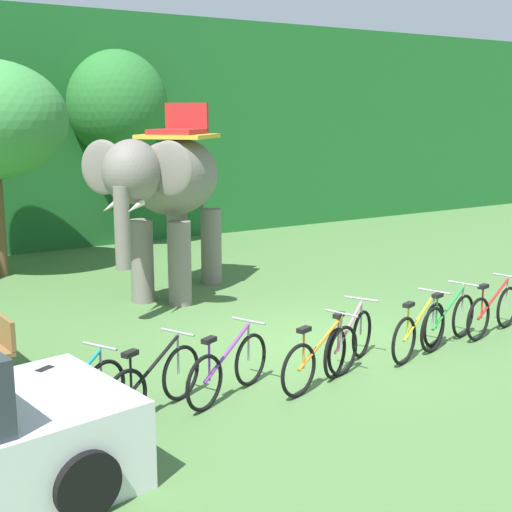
# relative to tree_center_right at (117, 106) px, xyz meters

# --- Properties ---
(ground_plane) EXTENTS (80.00, 80.00, 0.00)m
(ground_plane) POSITION_rel_tree_center_right_xyz_m (-0.56, -9.33, -3.76)
(ground_plane) COLOR #4C753D
(foliage_hedge) EXTENTS (36.00, 6.00, 6.24)m
(foliage_hedge) POSITION_rel_tree_center_right_xyz_m (-0.56, 3.55, -0.64)
(foliage_hedge) COLOR #1E6028
(foliage_hedge) RESTS_ON ground
(tree_center_right) EXTENTS (2.61, 2.61, 5.19)m
(tree_center_right) POSITION_rel_tree_center_right_xyz_m (0.00, 0.00, 0.00)
(tree_center_right) COLOR brown
(tree_center_right) RESTS_ON ground
(elephant) EXTENTS (3.78, 3.56, 3.78)m
(elephant) POSITION_rel_tree_center_right_xyz_m (-1.11, -5.41, -1.56)
(elephant) COLOR slate
(elephant) RESTS_ON ground
(bike_teal) EXTENTS (1.54, 0.86, 0.92)m
(bike_teal) POSITION_rel_tree_center_right_xyz_m (-4.75, -10.40, -3.38)
(bike_teal) COLOR black
(bike_teal) RESTS_ON ground
(bike_black) EXTENTS (1.58, 0.80, 0.92)m
(bike_black) POSITION_rel_tree_center_right_xyz_m (-3.75, -10.38, -3.38)
(bike_black) COLOR black
(bike_black) RESTS_ON ground
(bike_purple) EXTENTS (1.58, 0.79, 0.92)m
(bike_purple) POSITION_rel_tree_center_right_xyz_m (-2.75, -10.43, -3.38)
(bike_purple) COLOR black
(bike_purple) RESTS_ON ground
(bike_orange) EXTENTS (1.65, 0.66, 0.92)m
(bike_orange) POSITION_rel_tree_center_right_xyz_m (-1.51, -10.76, -3.38)
(bike_orange) COLOR black
(bike_orange) RESTS_ON ground
(bike_pink) EXTENTS (1.53, 0.87, 0.92)m
(bike_pink) POSITION_rel_tree_center_right_xyz_m (-0.75, -10.41, -3.38)
(bike_pink) COLOR black
(bike_pink) RESTS_ON ground
(bike_yellow) EXTENTS (1.63, 0.70, 0.92)m
(bike_yellow) POSITION_rel_tree_center_right_xyz_m (0.46, -10.59, -3.38)
(bike_yellow) COLOR black
(bike_yellow) RESTS_ON ground
(bike_green) EXTENTS (1.66, 0.62, 0.92)m
(bike_green) POSITION_rel_tree_center_right_xyz_m (1.22, -10.46, -3.38)
(bike_green) COLOR black
(bike_green) RESTS_ON ground
(bike_red) EXTENTS (1.68, 0.56, 0.92)m
(bike_red) POSITION_rel_tree_center_right_xyz_m (2.25, -10.47, -3.38)
(bike_red) COLOR black
(bike_red) RESTS_ON ground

